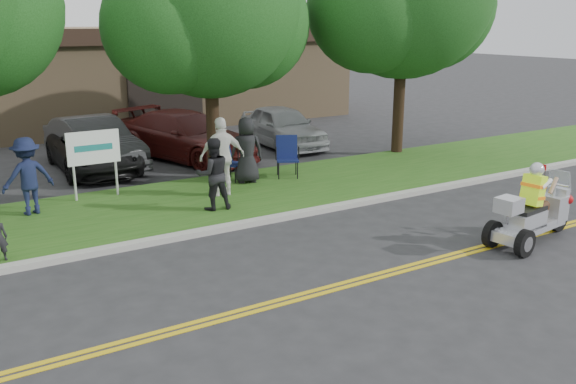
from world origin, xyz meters
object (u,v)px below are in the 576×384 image
spectator_adult_right (222,157)px  parked_car_left (94,143)px  parked_car_far_right (282,127)px  lawn_chair_b (229,158)px  trike_scooter (533,215)px  lawn_chair_a (287,154)px  parked_car_right (186,136)px  spectator_adult_mid (213,174)px  parked_car_mid (94,151)px

spectator_adult_right → parked_car_left: (-1.84, 5.05, -0.32)m
parked_car_far_right → lawn_chair_b: bearing=-133.8°
trike_scooter → lawn_chair_a: (-1.55, 6.82, 0.16)m
lawn_chair_a → spectator_adult_right: (-2.35, -0.82, 0.33)m
lawn_chair_a → parked_car_right: parked_car_right is taller
trike_scooter → lawn_chair_b: trike_scooter is taller
lawn_chair_b → lawn_chair_a: bearing=-48.1°
spectator_adult_mid → spectator_adult_right: 1.20m
spectator_adult_mid → lawn_chair_a: bearing=-141.7°
lawn_chair_a → parked_car_left: bearing=161.2°
parked_car_far_right → parked_car_mid: bearing=-175.0°
lawn_chair_b → parked_car_right: size_ratio=0.20×
spectator_adult_right → parked_car_left: 5.38m
lawn_chair_a → parked_car_far_right: bearing=87.4°
trike_scooter → spectator_adult_mid: spectator_adult_mid is taller
lawn_chair_b → parked_car_left: 4.60m
trike_scooter → parked_car_right: trike_scooter is taller
lawn_chair_a → parked_car_far_right: parked_car_far_right is taller
parked_car_right → parked_car_left: bearing=153.4°
spectator_adult_right → parked_car_left: bearing=-62.1°
parked_car_left → parked_car_far_right: 6.41m
parked_car_right → spectator_adult_mid: bearing=-126.2°
parked_car_mid → parked_car_right: parked_car_right is taller
lawn_chair_a → spectator_adult_right: spectator_adult_right is taller
lawn_chair_a → parked_car_mid: 5.74m
lawn_chair_b → parked_car_far_right: size_ratio=0.25×
lawn_chair_a → spectator_adult_right: bearing=-134.3°
parked_car_left → parked_car_right: bearing=-13.7°
parked_car_left → parked_car_mid: bearing=-114.4°
lawn_chair_a → parked_car_right: 4.15m
lawn_chair_a → spectator_adult_right: 2.51m
trike_scooter → parked_car_left: bearing=109.6°
parked_car_mid → parked_car_right: bearing=3.6°
lawn_chair_a → parked_car_left: size_ratio=0.25×
parked_car_left → parked_car_right: (2.80, -0.32, 0.00)m
lawn_chair_b → parked_car_mid: parked_car_mid is taller
lawn_chair_a → spectator_adult_mid: spectator_adult_mid is taller
parked_car_left → parked_car_mid: (-0.14, -0.46, -0.13)m
trike_scooter → lawn_chair_b: size_ratio=2.40×
spectator_adult_mid → parked_car_right: bearing=-98.4°
spectator_adult_mid → parked_car_right: 5.94m
spectator_adult_mid → parked_car_far_right: (5.26, 5.78, -0.21)m
parked_car_right → lawn_chair_b: bearing=-113.0°
trike_scooter → lawn_chair_a: size_ratio=2.24×
spectator_adult_right → lawn_chair_a: bearing=-152.9°
spectator_adult_right → parked_car_far_right: bearing=-125.7°
lawn_chair_a → lawn_chair_b: lawn_chair_a is taller
parked_car_left → parked_car_far_right: size_ratio=1.08×
parked_car_mid → lawn_chair_a: bearing=-40.1°
parked_car_right → parked_car_far_right: bearing=-18.7°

